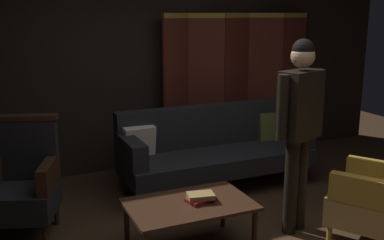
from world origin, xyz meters
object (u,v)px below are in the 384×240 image
(folding_screen, at_px, (237,85))
(armchair_gilt_accent, at_px, (378,193))
(coffee_table, at_px, (190,208))
(velvet_couch, at_px, (213,146))
(book_red_leather, at_px, (201,200))
(standing_figure, at_px, (299,119))
(armchair_wing_left, at_px, (22,181))
(book_tan_leather, at_px, (201,196))

(folding_screen, height_order, armchair_gilt_accent, folding_screen)
(coffee_table, bearing_deg, velvet_couch, 56.13)
(velvet_couch, height_order, book_red_leather, velvet_couch)
(standing_figure, xyz_separation_m, book_red_leather, (-0.91, 0.03, -0.59))
(armchair_gilt_accent, relative_size, book_red_leather, 4.59)
(armchair_wing_left, bearing_deg, book_red_leather, -33.60)
(coffee_table, bearing_deg, book_red_leather, -4.67)
(armchair_gilt_accent, bearing_deg, velvet_couch, 107.64)
(armchair_wing_left, relative_size, standing_figure, 0.61)
(coffee_table, height_order, book_tan_leather, book_tan_leather)
(folding_screen, xyz_separation_m, book_tan_leather, (-1.47, -2.05, -0.52))
(armchair_wing_left, xyz_separation_m, standing_figure, (2.20, -0.90, 0.54))
(coffee_table, xyz_separation_m, book_tan_leather, (0.10, -0.01, 0.10))
(book_red_leather, distance_m, book_tan_leather, 0.03)
(coffee_table, relative_size, armchair_gilt_accent, 0.96)
(book_red_leather, xyz_separation_m, book_tan_leather, (0.00, 0.00, 0.03))
(armchair_wing_left, height_order, standing_figure, standing_figure)
(coffee_table, relative_size, book_red_leather, 4.41)
(velvet_couch, xyz_separation_m, standing_figure, (0.17, -1.28, 0.57))
(coffee_table, bearing_deg, armchair_gilt_accent, -22.30)
(folding_screen, bearing_deg, coffee_table, -127.41)
(coffee_table, distance_m, standing_figure, 1.20)
(armchair_gilt_accent, relative_size, standing_figure, 0.61)
(coffee_table, height_order, book_red_leather, book_red_leather)
(folding_screen, bearing_deg, book_red_leather, -125.58)
(folding_screen, relative_size, armchair_wing_left, 2.07)
(velvet_couch, relative_size, standing_figure, 1.25)
(folding_screen, bearing_deg, standing_figure, -105.08)
(velvet_couch, relative_size, coffee_table, 2.12)
(armchair_wing_left, xyz_separation_m, book_red_leather, (1.30, -0.86, -0.05))
(velvet_couch, height_order, book_tan_leather, velvet_couch)
(armchair_wing_left, relative_size, book_tan_leather, 4.90)
(folding_screen, xyz_separation_m, velvet_couch, (-0.73, -0.81, -0.53))
(velvet_couch, height_order, armchair_wing_left, armchair_wing_left)
(velvet_couch, relative_size, book_tan_leather, 10.00)
(folding_screen, xyz_separation_m, coffee_table, (-1.56, -2.05, -0.61))
(velvet_couch, relative_size, armchair_gilt_accent, 2.04)
(standing_figure, xyz_separation_m, book_tan_leather, (-0.91, 0.03, -0.56))
(armchair_gilt_accent, bearing_deg, book_tan_leather, 156.54)
(armchair_wing_left, height_order, book_tan_leather, armchair_wing_left)
(armchair_wing_left, distance_m, book_tan_leather, 1.56)
(velvet_couch, bearing_deg, coffee_table, -123.87)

